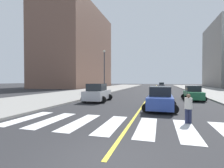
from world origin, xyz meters
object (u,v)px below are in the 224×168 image
car_green_fourth (193,93)px  fire_hydrant (201,91)px  car_gray_nearest (161,85)px  car_blue_third (160,99)px  pedestrian_crossing (188,107)px  street_lamp (104,67)px  car_silver_second (97,93)px

car_green_fourth → fire_hydrant: 9.30m
car_gray_nearest → car_blue_third: (-0.39, -41.85, 0.08)m
fire_hydrant → pedestrian_crossing: bearing=-103.4°
car_blue_third → fire_hydrant: 17.77m
car_gray_nearest → car_blue_third: size_ratio=0.92×
street_lamp → car_silver_second: bearing=-74.8°
car_blue_third → street_lamp: bearing=-57.7°
car_silver_second → street_lamp: 13.95m
car_silver_second → car_green_fourth: bearing=18.4°
car_gray_nearest → car_blue_third: bearing=87.1°
car_gray_nearest → street_lamp: size_ratio=0.48×
car_gray_nearest → street_lamp: 27.59m
car_blue_third → street_lamp: 19.91m
car_silver_second → car_blue_third: size_ratio=1.09×
car_silver_second → street_lamp: street_lamp is taller
car_green_fourth → fire_hydrant: size_ratio=4.28×
pedestrian_crossing → fire_hydrant: size_ratio=1.79×
pedestrian_crossing → fire_hydrant: bearing=-116.9°
car_gray_nearest → car_green_fourth: size_ratio=0.99×
car_green_fourth → car_blue_third: bearing=64.7°
car_silver_second → car_green_fourth: car_silver_second is taller
car_silver_second → car_green_fourth: 11.06m
car_silver_second → street_lamp: size_ratio=0.57×
car_blue_third → street_lamp: size_ratio=0.52×
car_green_fourth → street_lamp: (-13.82, 8.97, 3.97)m
car_silver_second → car_gray_nearest: bearing=76.8°
car_silver_second → pedestrian_crossing: size_ratio=2.82×
pedestrian_crossing → car_green_fourth: bearing=-114.3°
car_green_fourth → pedestrian_crossing: car_green_fourth is taller
car_blue_third → car_green_fourth: car_blue_third is taller
car_blue_third → car_gray_nearest: bearing=-89.5°
car_silver_second → fire_hydrant: (12.98, 12.88, -0.34)m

